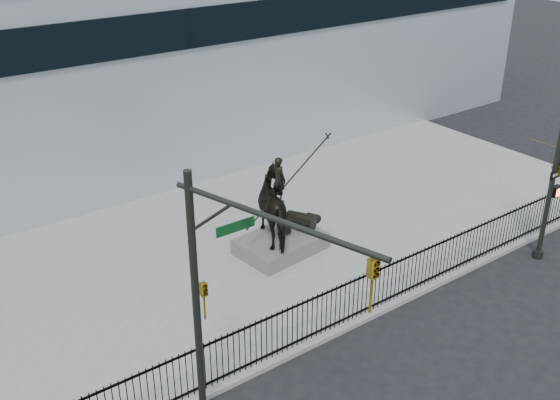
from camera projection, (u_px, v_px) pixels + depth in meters
ground at (407, 330)px, 19.93m from camera, size 120.00×120.00×0.00m
plaza at (272, 238)px, 24.97m from camera, size 30.00×12.00×0.15m
building at (119, 57)px, 32.46m from camera, size 44.00×14.00×9.00m
picket_fence at (380, 287)px, 20.44m from camera, size 22.10×0.10×1.50m
statue_plinth at (281, 244)px, 23.83m from camera, size 3.24×2.39×0.57m
equestrian_statue at (282, 207)px, 23.23m from camera, size 3.88×2.60×3.30m
traffic_signal_left at (225, 306)px, 14.11m from camera, size 1.52×4.84×7.00m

